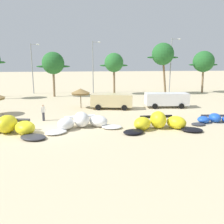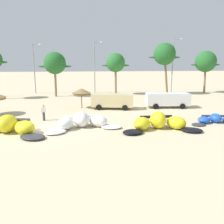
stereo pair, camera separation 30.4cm
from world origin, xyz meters
The scene contains 16 objects.
ground_plane centered at (0.00, 0.00, 0.00)m, with size 260.00×260.00×0.00m, color beige.
kite_left centered at (-3.17, -0.48, 0.55)m, with size 7.75×4.37×1.45m.
kite_left_of_center centered at (3.03, 0.39, 0.52)m, with size 6.78×3.81×1.36m.
kite_center centered at (9.58, -0.95, 0.57)m, with size 7.09×3.31×1.49m.
kite_right_of_center centered at (15.66, 0.31, 0.33)m, with size 5.52×2.91×0.86m.
beach_umbrella_middle centered at (3.05, 9.60, 2.10)m, with size 2.33×2.33×2.47m.
parked_van centered at (13.73, 8.45, 1.09)m, with size 5.54×2.60×1.84m.
parked_car_second centered at (6.71, 8.55, 1.09)m, with size 5.36×2.98×1.84m.
person_near_kites centered at (-0.71, 3.53, 0.82)m, with size 0.36×0.24×1.62m.
palm_left_of_gap centered at (-1.15, 20.35, 5.48)m, with size 5.43×3.62×7.35m.
palm_center_left centered at (9.09, 21.46, 5.55)m, with size 4.97×3.32×7.27m.
palm_center_right centered at (17.63, 20.61, 7.01)m, with size 5.77×3.85×8.99m.
palm_right_of_gap centered at (25.88, 21.55, 5.74)m, with size 5.78×3.85×7.72m.
lamppost_west_center centered at (-5.22, 24.95, 4.98)m, with size 1.60×0.24×8.93m.
lamppost_east_center centered at (5.71, 24.27, 5.22)m, with size 1.60×0.24×9.41m.
lamppost_east centered at (20.12, 22.69, 5.54)m, with size 1.82×0.24×9.98m.
Camera 2 is at (3.02, -19.59, 5.65)m, focal length 37.38 mm.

